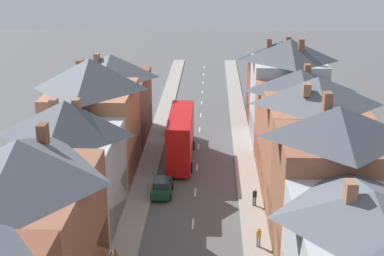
# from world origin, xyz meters

# --- Properties ---
(pavement_left) EXTENTS (2.20, 104.00, 0.14)m
(pavement_left) POSITION_xyz_m (-5.10, 38.00, 0.07)
(pavement_left) COLOR gray
(pavement_left) RESTS_ON ground
(pavement_right) EXTENTS (2.20, 104.00, 0.14)m
(pavement_right) POSITION_xyz_m (5.10, 38.00, 0.07)
(pavement_right) COLOR gray
(pavement_right) RESTS_ON ground
(centre_line_dashes) EXTENTS (0.14, 97.80, 0.01)m
(centre_line_dashes) POSITION_xyz_m (0.00, 36.00, 0.01)
(centre_line_dashes) COLOR silver
(centre_line_dashes) RESTS_ON ground
(terrace_row_left) EXTENTS (8.00, 61.36, 13.60)m
(terrace_row_left) POSITION_xyz_m (-10.18, 18.65, 5.64)
(terrace_row_left) COLOR brown
(terrace_row_left) RESTS_ON ground
(terrace_row_right) EXTENTS (8.00, 68.37, 13.22)m
(terrace_row_right) POSITION_xyz_m (10.18, 20.66, 5.76)
(terrace_row_right) COLOR brown
(terrace_row_right) RESTS_ON ground
(double_decker_bus_lead) EXTENTS (2.74, 10.80, 5.30)m
(double_decker_bus_lead) POSITION_xyz_m (-1.81, 37.72, 2.82)
(double_decker_bus_lead) COLOR red
(double_decker_bus_lead) RESTS_ON ground
(car_near_blue) EXTENTS (1.90, 3.84, 1.63)m
(car_near_blue) POSITION_xyz_m (-3.10, 29.39, 0.82)
(car_near_blue) COLOR #144728
(car_near_blue) RESTS_ON ground
(car_parked_right_a) EXTENTS (1.90, 4.33, 1.67)m
(car_parked_right_a) POSITION_xyz_m (-3.10, 46.58, 0.84)
(car_parked_right_a) COLOR navy
(car_parked_right_a) RESTS_ON ground
(pedestrian_mid_right) EXTENTS (0.36, 0.22, 1.61)m
(pedestrian_mid_right) POSITION_xyz_m (5.17, 20.41, 1.03)
(pedestrian_mid_right) COLOR gray
(pedestrian_mid_right) RESTS_ON pavement_right
(pedestrian_far_left) EXTENTS (0.36, 0.22, 1.61)m
(pedestrian_far_left) POSITION_xyz_m (5.36, 27.26, 1.03)
(pedestrian_far_left) COLOR #3D4256
(pedestrian_far_left) RESTS_ON pavement_right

